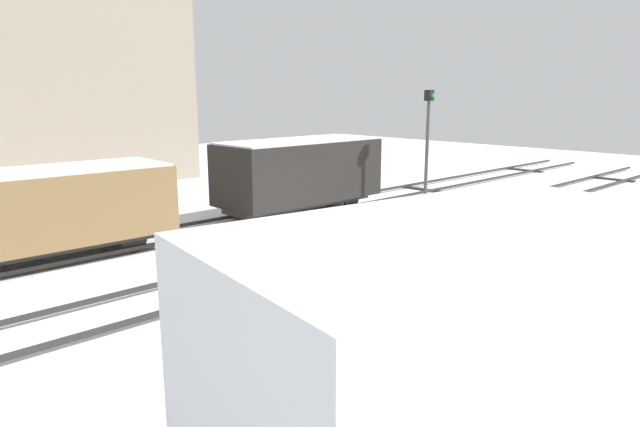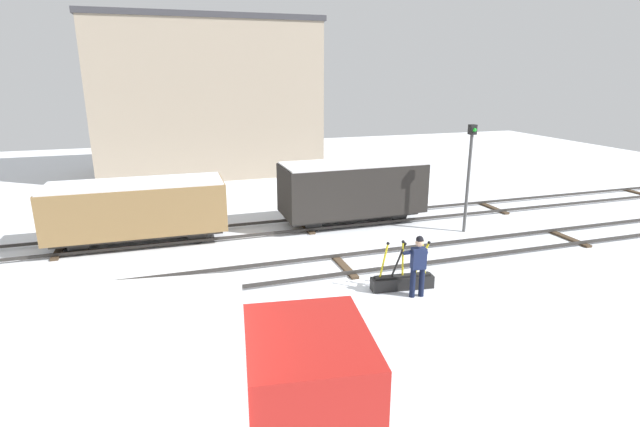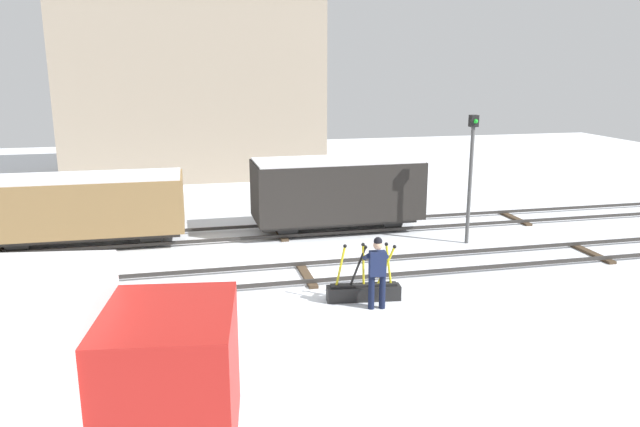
% 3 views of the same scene
% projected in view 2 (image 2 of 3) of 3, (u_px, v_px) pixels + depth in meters
% --- Properties ---
extents(ground_plane, '(60.00, 60.00, 0.00)m').
position_uv_depth(ground_plane, '(344.00, 267.00, 15.25)').
color(ground_plane, silver).
extents(track_main_line, '(44.00, 1.94, 0.18)m').
position_uv_depth(track_main_line, '(344.00, 264.00, 15.22)').
color(track_main_line, '#2D2B28').
rests_on(track_main_line, ground_plane).
extents(track_siding_near, '(44.00, 1.94, 0.18)m').
position_uv_depth(track_siding_near, '(305.00, 225.00, 19.21)').
color(track_siding_near, '#2D2B28').
rests_on(track_siding_near, ground_plane).
extents(switch_lever_frame, '(1.83, 0.56, 1.45)m').
position_uv_depth(switch_lever_frame, '(402.00, 280.00, 13.69)').
color(switch_lever_frame, black).
rests_on(switch_lever_frame, ground_plane).
extents(rail_worker, '(0.59, 0.69, 1.75)m').
position_uv_depth(rail_worker, '(418.00, 262.00, 13.04)').
color(rail_worker, '#111831').
rests_on(rail_worker, ground_plane).
extents(delivery_truck, '(6.17, 3.04, 2.97)m').
position_uv_depth(delivery_truck, '(142.00, 401.00, 6.48)').
color(delivery_truck, '#B21E19').
rests_on(delivery_truck, ground_plane).
extents(signal_post, '(0.24, 0.32, 4.08)m').
position_uv_depth(signal_post, '(469.00, 168.00, 18.02)').
color(signal_post, '#4C4C4C').
rests_on(signal_post, ground_plane).
extents(apartment_building, '(12.84, 7.00, 8.94)m').
position_uv_depth(apartment_building, '(207.00, 97.00, 29.20)').
color(apartment_building, gray).
rests_on(apartment_building, ground_plane).
extents(freight_car_far_end, '(5.66, 2.34, 2.49)m').
position_uv_depth(freight_car_far_end, '(352.00, 189.00, 19.42)').
color(freight_car_far_end, '#2D2B28').
rests_on(freight_car_far_end, ground_plane).
extents(freight_car_back_track, '(6.02, 2.26, 2.24)m').
position_uv_depth(freight_car_back_track, '(138.00, 208.00, 17.07)').
color(freight_car_back_track, '#2D2B28').
rests_on(freight_car_back_track, ground_plane).
extents(perched_bird_roof_left, '(0.28, 0.15, 0.13)m').
position_uv_depth(perched_bird_roof_left, '(152.00, 14.00, 26.74)').
color(perched_bird_roof_left, '#514C47').
rests_on(perched_bird_roof_left, apartment_building).
extents(perched_bird_roof_right, '(0.26, 0.27, 0.13)m').
position_uv_depth(perched_bird_roof_right, '(95.00, 14.00, 26.64)').
color(perched_bird_roof_right, '#333338').
rests_on(perched_bird_roof_right, apartment_building).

